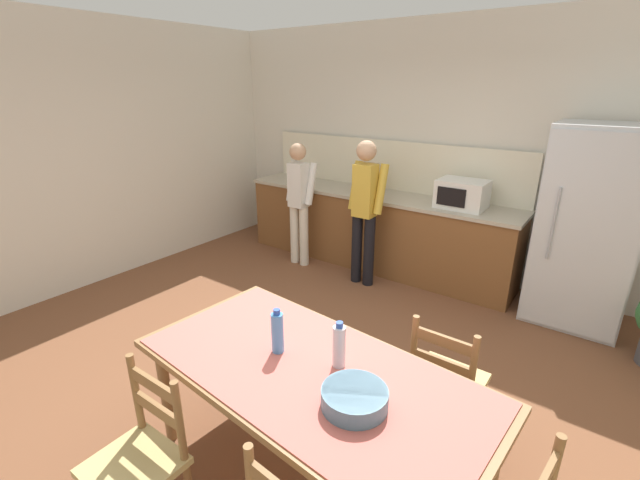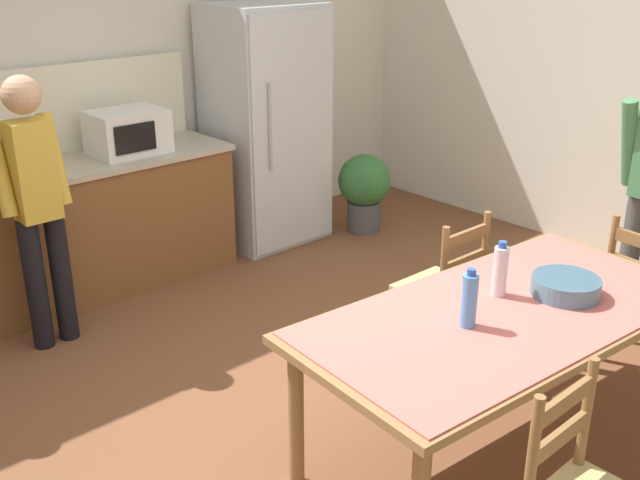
% 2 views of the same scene
% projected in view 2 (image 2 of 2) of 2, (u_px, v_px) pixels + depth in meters
% --- Properties ---
extents(ground_plane, '(8.32, 8.32, 0.00)m').
position_uv_depth(ground_plane, '(318.00, 416.00, 3.92)').
color(ground_plane, brown).
extents(wall_back, '(6.52, 0.12, 2.90)m').
position_uv_depth(wall_back, '(62.00, 75.00, 5.21)').
color(wall_back, silver).
rests_on(wall_back, ground).
extents(refrigerator, '(0.83, 0.73, 1.88)m').
position_uv_depth(refrigerator, '(266.00, 126.00, 5.96)').
color(refrigerator, silver).
rests_on(refrigerator, ground).
extents(microwave, '(0.50, 0.39, 0.30)m').
position_uv_depth(microwave, '(128.00, 132.00, 5.17)').
color(microwave, white).
rests_on(microwave, kitchen_counter).
extents(dining_table, '(2.05, 1.12, 0.76)m').
position_uv_depth(dining_table, '(503.00, 325.00, 3.41)').
color(dining_table, olive).
rests_on(dining_table, ground).
extents(bottle_near_centre, '(0.07, 0.07, 0.27)m').
position_uv_depth(bottle_near_centre, '(469.00, 300.00, 3.19)').
color(bottle_near_centre, '#4C8ED6').
rests_on(bottle_near_centre, dining_table).
extents(bottle_off_centre, '(0.07, 0.07, 0.27)m').
position_uv_depth(bottle_off_centre, '(500.00, 270.00, 3.48)').
color(bottle_off_centre, silver).
rests_on(bottle_off_centre, dining_table).
extents(serving_bowl, '(0.32, 0.32, 0.09)m').
position_uv_depth(serving_bowl, '(566.00, 285.00, 3.50)').
color(serving_bowl, slate).
rests_on(serving_bowl, dining_table).
extents(chair_side_far_right, '(0.43, 0.41, 0.91)m').
position_uv_depth(chair_side_far_right, '(444.00, 289.00, 4.33)').
color(chair_side_far_right, olive).
rests_on(chair_side_far_right, ground).
extents(person_at_counter, '(0.41, 0.28, 1.64)m').
position_uv_depth(person_at_counter, '(36.00, 200.00, 4.32)').
color(person_at_counter, black).
rests_on(person_at_counter, ground).
extents(potted_plant, '(0.44, 0.44, 0.67)m').
position_uv_depth(potted_plant, '(364.00, 187.00, 6.30)').
color(potted_plant, '#4C4C51').
rests_on(potted_plant, ground).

